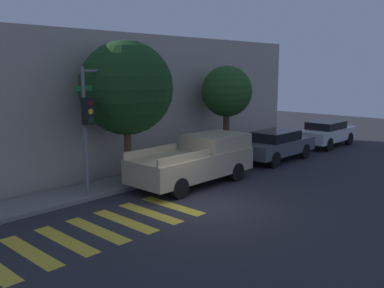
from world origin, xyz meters
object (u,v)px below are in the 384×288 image
at_px(sedan_middle, 326,133).
at_px(tree_midblock, 227,92).
at_px(pickup_truck, 197,160).
at_px(tree_near_corner, 126,88).
at_px(traffic_light_pole, 98,107).
at_px(sedan_near_corner, 276,145).

height_order(sedan_middle, tree_midblock, tree_midblock).
height_order(pickup_truck, tree_midblock, tree_midblock).
bearing_deg(tree_near_corner, traffic_light_pole, -163.61).
bearing_deg(tree_near_corner, tree_midblock, 0.00).
xyz_separation_m(sedan_near_corner, tree_near_corner, (-7.76, 1.75, 2.92)).
relative_size(sedan_near_corner, tree_near_corner, 0.83).
xyz_separation_m(traffic_light_pole, tree_near_corner, (1.63, 0.48, 0.56)).
distance_m(traffic_light_pole, sedan_near_corner, 9.76).
bearing_deg(sedan_middle, sedan_near_corner, 180.00).
height_order(traffic_light_pole, tree_near_corner, tree_near_corner).
relative_size(sedan_near_corner, sedan_middle, 1.05).
relative_size(pickup_truck, tree_midblock, 1.14).
bearing_deg(tree_near_corner, sedan_near_corner, -12.68).
xyz_separation_m(pickup_truck, tree_near_corner, (-1.99, 1.75, 2.77)).
height_order(traffic_light_pole, pickup_truck, traffic_light_pole).
distance_m(sedan_near_corner, tree_midblock, 3.55).
relative_size(pickup_truck, sedan_middle, 1.21).
xyz_separation_m(sedan_middle, tree_midblock, (-7.11, 1.75, 2.55)).
height_order(traffic_light_pole, sedan_near_corner, traffic_light_pole).
xyz_separation_m(pickup_truck, sedan_middle, (11.13, -0.00, -0.15)).
distance_m(sedan_near_corner, sedan_middle, 5.36).
relative_size(traffic_light_pole, sedan_near_corner, 1.00).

